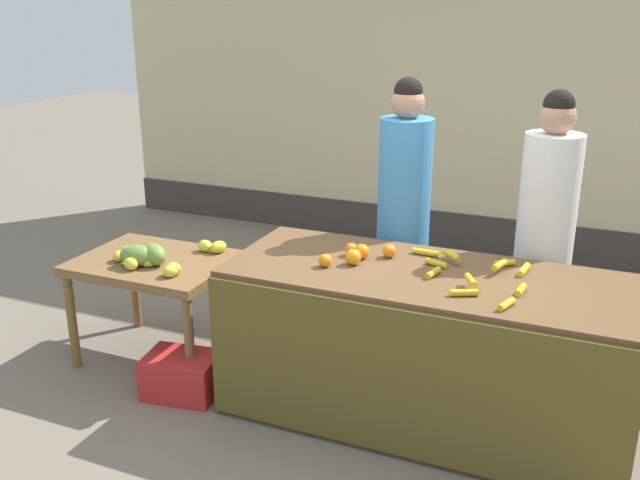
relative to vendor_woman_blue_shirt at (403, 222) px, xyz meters
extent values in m
plane|color=#756B5B|center=(-0.02, -0.69, -0.95)|extent=(24.00, 24.00, 0.00)
cube|color=beige|center=(-0.02, 2.41, 0.82)|extent=(7.56, 0.20, 3.54)
cube|color=#3F3833|center=(-0.02, 2.30, -0.77)|extent=(7.56, 0.04, 0.36)
cube|color=brown|center=(0.35, -0.69, -0.50)|extent=(2.24, 0.88, 0.90)
cube|color=brown|center=(0.35, -1.14, -0.50)|extent=(2.24, 0.03, 0.84)
cube|color=brown|center=(-1.47, -0.69, -0.26)|extent=(1.01, 0.76, 0.06)
cylinder|color=brown|center=(-1.92, -1.02, -0.62)|extent=(0.06, 0.06, 0.65)
cylinder|color=brown|center=(-1.01, -1.02, -0.62)|extent=(0.06, 0.06, 0.65)
cylinder|color=brown|center=(-1.92, -0.36, -0.62)|extent=(0.06, 0.06, 0.65)
cylinder|color=brown|center=(-1.01, -0.36, -0.62)|extent=(0.06, 0.06, 0.65)
cylinder|color=gold|center=(0.38, -0.72, -0.03)|extent=(0.06, 0.13, 0.04)
cylinder|color=gold|center=(0.86, -0.78, -0.03)|extent=(0.05, 0.12, 0.04)
cylinder|color=yellow|center=(0.83, -0.48, -0.03)|extent=(0.05, 0.16, 0.04)
cylinder|color=gold|center=(0.37, -0.57, -0.03)|extent=(0.14, 0.07, 0.04)
cylinder|color=gold|center=(0.82, -0.99, -0.03)|extent=(0.07, 0.13, 0.04)
cylinder|color=gold|center=(0.72, -0.42, -0.03)|extent=(0.12, 0.10, 0.04)
cylinder|color=gold|center=(0.60, -0.93, -0.03)|extent=(0.14, 0.09, 0.04)
cylinder|color=gold|center=(0.26, -0.42, -0.03)|extent=(0.16, 0.05, 0.04)
cylinder|color=gold|center=(0.43, -0.49, 0.00)|extent=(0.13, 0.12, 0.04)
cylinder|color=gold|center=(0.61, -0.82, 0.00)|extent=(0.09, 0.13, 0.04)
cylinder|color=gold|center=(0.71, -0.54, 0.00)|extent=(0.07, 0.14, 0.04)
sphere|color=orange|center=(-0.21, -0.82, -0.01)|extent=(0.08, 0.08, 0.08)
sphere|color=orange|center=(-0.06, -0.62, -0.01)|extent=(0.09, 0.09, 0.09)
sphere|color=orange|center=(0.08, -0.53, -0.01)|extent=(0.08, 0.08, 0.08)
sphere|color=orange|center=(-0.14, -0.59, -0.01)|extent=(0.08, 0.08, 0.08)
sphere|color=orange|center=(-0.07, -0.73, -0.01)|extent=(0.09, 0.09, 0.09)
ellipsoid|color=yellow|center=(-1.15, -0.42, -0.19)|extent=(0.12, 0.14, 0.08)
ellipsoid|color=yellow|center=(-1.62, -0.72, -0.20)|extent=(0.13, 0.12, 0.08)
ellipsoid|color=yellow|center=(-1.49, -0.91, -0.19)|extent=(0.12, 0.10, 0.08)
ellipsoid|color=gold|center=(-1.19, -0.91, -0.20)|extent=(0.12, 0.13, 0.08)
ellipsoid|color=yellow|center=(-1.65, -0.82, -0.20)|extent=(0.13, 0.13, 0.07)
ellipsoid|color=#D2E033|center=(-1.42, -0.82, -0.20)|extent=(0.12, 0.12, 0.08)
ellipsoid|color=yellow|center=(-1.66, -0.74, -0.20)|extent=(0.09, 0.13, 0.08)
ellipsoid|color=#DDDD42|center=(-1.24, -0.43, -0.19)|extent=(0.13, 0.11, 0.08)
ellipsoid|color=yellow|center=(-1.19, -0.88, -0.19)|extent=(0.12, 0.10, 0.08)
ellipsoid|color=olive|center=(-1.42, -0.77, -0.16)|extent=(0.26, 0.22, 0.14)
ellipsoid|color=olive|center=(-1.50, -0.84, -0.16)|extent=(0.25, 0.20, 0.14)
cylinder|color=#33333D|center=(0.00, 0.00, -0.58)|extent=(0.29, 0.29, 0.73)
cylinder|color=#3F8CCC|center=(0.00, 0.00, 0.23)|extent=(0.34, 0.34, 0.89)
sphere|color=tan|center=(0.00, 0.00, 0.77)|extent=(0.21, 0.21, 0.21)
sphere|color=black|center=(0.00, 0.00, 0.84)|extent=(0.18, 0.18, 0.18)
cylinder|color=#33333D|center=(0.89, -0.02, -0.59)|extent=(0.29, 0.29, 0.72)
cylinder|color=white|center=(0.89, -0.02, 0.21)|extent=(0.34, 0.34, 0.88)
sphere|color=tan|center=(0.89, -0.02, 0.74)|extent=(0.21, 0.21, 0.21)
sphere|color=black|center=(0.89, -0.02, 0.81)|extent=(0.18, 0.18, 0.18)
cube|color=red|center=(-1.07, -1.04, -0.82)|extent=(0.48, 0.38, 0.26)
ellipsoid|color=maroon|center=(-0.71, -0.09, -0.68)|extent=(0.40, 0.44, 0.53)
camera|label=1|loc=(1.20, -4.20, 1.36)|focal=39.16mm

